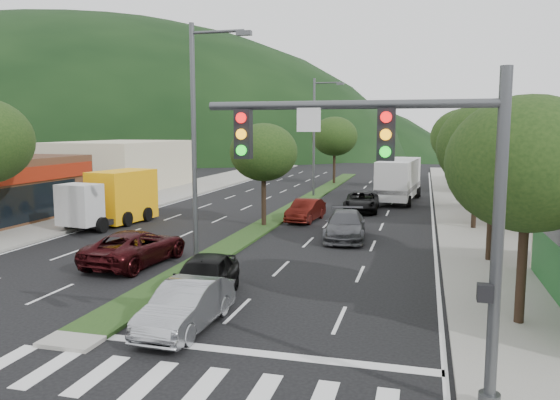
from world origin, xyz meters
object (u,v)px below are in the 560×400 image
(tree_r_d, at_px, (465,137))
(car_queue_d, at_px, (361,202))
(streetlight_mid, at_px, (316,131))
(car_queue_b, at_px, (345,225))
(tree_r_e, at_px, (457,139))
(tree_med_far, at_px, (335,136))
(sedan_silver, at_px, (186,306))
(streetlight_near, at_px, (198,134))
(car_queue_a, at_px, (204,278))
(tree_r_a, at_px, (528,164))
(tree_r_b, at_px, (494,147))
(tree_r_c, at_px, (477,148))
(car_queue_c, at_px, (306,210))
(box_truck, at_px, (114,200))
(suv_maroon, at_px, (136,247))
(traffic_signal, at_px, (417,187))
(motorhome, at_px, (399,179))
(tree_med_near, at_px, (264,152))

(tree_r_d, height_order, car_queue_d, tree_r_d)
(streetlight_mid, relative_size, car_queue_b, 1.96)
(tree_r_e, bearing_deg, tree_med_far, 161.57)
(sedan_silver, bearing_deg, streetlight_near, 111.01)
(tree_med_far, distance_m, car_queue_a, 40.27)
(tree_r_a, xyz_separation_m, car_queue_b, (-6.79, 11.58, -4.08))
(tree_r_b, height_order, car_queue_a, tree_r_b)
(tree_r_c, xyz_separation_m, car_queue_c, (-10.00, 0.58, -4.06))
(sedan_silver, distance_m, box_truck, 18.97)
(suv_maroon, bearing_deg, tree_r_e, -109.77)
(tree_r_a, relative_size, tree_r_b, 0.96)
(tree_r_e, bearing_deg, car_queue_a, -105.48)
(tree_r_e, bearing_deg, tree_r_a, -90.00)
(streetlight_near, distance_m, streetlight_mid, 25.00)
(tree_r_b, relative_size, car_queue_b, 1.36)
(car_queue_c, bearing_deg, tree_med_far, 101.05)
(sedan_silver, xyz_separation_m, car_queue_d, (2.37, 24.21, 0.00))
(tree_med_far, height_order, sedan_silver, tree_med_far)
(car_queue_b, height_order, box_truck, box_truck)
(traffic_signal, bearing_deg, tree_r_e, 85.91)
(tree_r_a, bearing_deg, tree_r_d, 90.00)
(sedan_silver, height_order, car_queue_b, car_queue_b)
(suv_maroon, relative_size, motorhome, 0.60)
(traffic_signal, height_order, car_queue_a, traffic_signal)
(tree_med_far, xyz_separation_m, sedan_silver, (2.58, -42.64, -4.31))
(tree_r_c, bearing_deg, tree_r_e, 90.00)
(tree_r_a, xyz_separation_m, streetlight_mid, (-11.79, 29.00, 0.76))
(box_truck, bearing_deg, streetlight_near, 145.59)
(tree_r_b, bearing_deg, sedan_silver, -131.54)
(tree_med_far, distance_m, motorhome, 14.57)
(streetlight_near, xyz_separation_m, car_queue_b, (5.01, 7.58, -4.84))
(tree_r_b, distance_m, streetlight_mid, 24.09)
(tree_med_near, relative_size, sedan_silver, 1.43)
(car_queue_c, bearing_deg, tree_r_e, 68.93)
(traffic_signal, relative_size, sedan_silver, 1.67)
(car_queue_a, bearing_deg, car_queue_d, 74.97)
(traffic_signal, bearing_deg, tree_r_d, 84.62)
(sedan_silver, bearing_deg, car_queue_d, 85.76)
(traffic_signal, xyz_separation_m, tree_med_far, (-9.03, 45.54, 0.36))
(tree_r_b, relative_size, streetlight_mid, 0.69)
(car_queue_a, distance_m, car_queue_c, 16.58)
(tree_r_b, relative_size, tree_med_near, 1.15)
(sedan_silver, height_order, car_queue_d, car_queue_d)
(tree_r_c, bearing_deg, tree_r_b, -90.00)
(streetlight_near, xyz_separation_m, sedan_silver, (2.37, -6.64, -4.89))
(suv_maroon, bearing_deg, car_queue_a, 145.65)
(tree_r_c, bearing_deg, car_queue_c, 176.71)
(traffic_signal, xyz_separation_m, tree_r_a, (2.97, 5.54, 0.17))
(tree_r_b, relative_size, tree_r_d, 0.97)
(sedan_silver, height_order, car_queue_a, car_queue_a)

